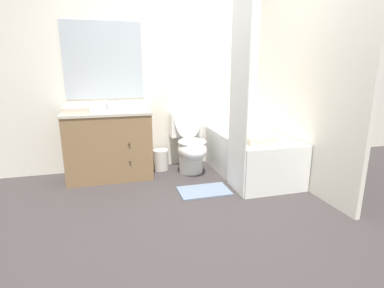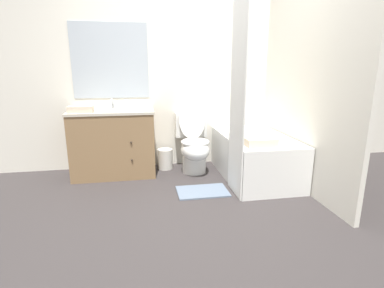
{
  "view_description": "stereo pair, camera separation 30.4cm",
  "coord_description": "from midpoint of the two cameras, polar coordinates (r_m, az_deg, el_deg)",
  "views": [
    {
      "loc": [
        -0.76,
        -2.46,
        1.34
      ],
      "look_at": [
        0.11,
        0.68,
        0.5
      ],
      "focal_mm": 28.0,
      "sensor_mm": 36.0,
      "label": 1
    },
    {
      "loc": [
        -0.46,
        -2.53,
        1.34
      ],
      "look_at": [
        0.11,
        0.68,
        0.5
      ],
      "focal_mm": 28.0,
      "sensor_mm": 36.0,
      "label": 2
    }
  ],
  "objects": [
    {
      "name": "hand_towel_folded",
      "position": [
        3.64,
        -18.24,
        6.28
      ],
      "size": [
        0.28,
        0.14,
        0.07
      ],
      "color": "beige",
      "rests_on": "vanity_cabinet"
    },
    {
      "name": "shower_curtain",
      "position": [
        3.12,
        11.48,
        8.1
      ],
      "size": [
        0.01,
        0.45,
        2.01
      ],
      "color": "white",
      "rests_on": "ground_plane"
    },
    {
      "name": "wall_right",
      "position": [
        3.79,
        21.31,
        12.16
      ],
      "size": [
        0.05,
        2.52,
        2.5
      ],
      "color": "white",
      "rests_on": "ground_plane"
    },
    {
      "name": "ground_plane",
      "position": [
        2.9,
        3.39,
        -13.1
      ],
      "size": [
        14.0,
        14.0,
        0.0
      ],
      "primitive_type": "plane",
      "color": "#383333"
    },
    {
      "name": "bath_towel_folded",
      "position": [
        3.3,
        15.42,
        0.4
      ],
      "size": [
        0.33,
        0.22,
        0.08
      ],
      "color": "beige",
      "rests_on": "bathtub"
    },
    {
      "name": "bath_mat",
      "position": [
        3.35,
        4.64,
        -9.03
      ],
      "size": [
        0.56,
        0.36,
        0.02
      ],
      "color": "slate",
      "rests_on": "ground_plane"
    },
    {
      "name": "bathtub",
      "position": [
        3.83,
        13.98,
        -2.27
      ],
      "size": [
        0.76,
        1.35,
        0.53
      ],
      "color": "white",
      "rests_on": "ground_plane"
    },
    {
      "name": "wastebasket",
      "position": [
        4.04,
        -2.99,
        -2.88
      ],
      "size": [
        0.2,
        0.2,
        0.27
      ],
      "color": "silver",
      "rests_on": "ground_plane"
    },
    {
      "name": "tissue_box",
      "position": [
        3.82,
        -10.18,
        7.29
      ],
      "size": [
        0.13,
        0.15,
        0.12
      ],
      "color": "silver",
      "rests_on": "vanity_cabinet"
    },
    {
      "name": "wall_back",
      "position": [
        4.09,
        -1.57,
        13.24
      ],
      "size": [
        8.0,
        0.06,
        2.5
      ],
      "color": "white",
      "rests_on": "ground_plane"
    },
    {
      "name": "sink_faucet",
      "position": [
        3.97,
        -12.77,
        7.25
      ],
      "size": [
        0.14,
        0.12,
        0.12
      ],
      "color": "silver",
      "rests_on": "vanity_cabinet"
    },
    {
      "name": "toilet",
      "position": [
        3.88,
        2.57,
        -0.23
      ],
      "size": [
        0.42,
        0.68,
        0.89
      ],
      "color": "white",
      "rests_on": "ground_plane"
    },
    {
      "name": "vanity_cabinet",
      "position": [
        3.85,
        -12.54,
        0.38
      ],
      "size": [
        1.02,
        0.6,
        0.83
      ],
      "color": "olive",
      "rests_on": "ground_plane"
    }
  ]
}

